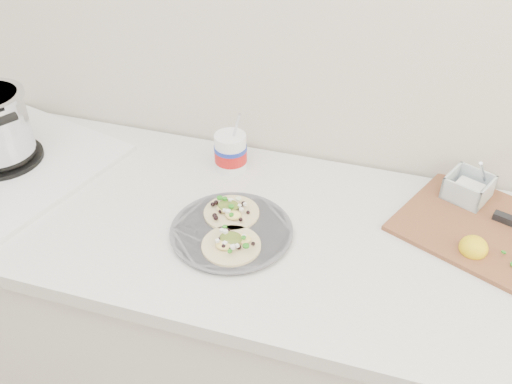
% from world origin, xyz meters
% --- Properties ---
extents(counter, '(2.44, 0.66, 0.90)m').
position_xyz_m(counter, '(0.00, 1.43, 0.45)').
color(counter, silver).
rests_on(counter, ground).
extents(taco_plate, '(0.29, 0.29, 0.04)m').
position_xyz_m(taco_plate, '(0.12, 1.36, 0.92)').
color(taco_plate, '#55555C').
rests_on(taco_plate, counter).
extents(tub, '(0.09, 0.09, 0.20)m').
position_xyz_m(tub, '(0.03, 1.62, 0.96)').
color(tub, white).
rests_on(tub, counter).
extents(cutboard, '(0.55, 0.48, 0.07)m').
position_xyz_m(cutboard, '(0.74, 1.55, 0.92)').
color(cutboard, brown).
rests_on(cutboard, counter).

